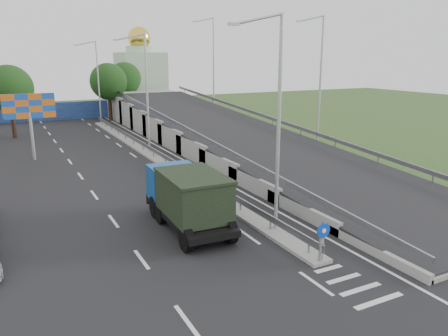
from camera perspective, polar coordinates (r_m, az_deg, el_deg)
ground at (r=17.60m, az=17.15°, el=-14.84°), size 160.00×160.00×0.00m
road_surface at (r=32.87m, az=-11.95°, el=-0.75°), size 26.00×90.00×0.04m
median at (r=37.39m, az=-9.18°, el=1.36°), size 1.00×44.00×0.20m
overpass_ramp at (r=39.96m, az=1.01°, el=4.80°), size 10.00×50.00×3.50m
median_guardrail at (r=37.25m, az=-9.22°, el=2.34°), size 0.09×44.00×0.71m
sign_bollard at (r=18.57m, az=12.68°, el=-9.38°), size 0.64×0.23×1.67m
lamp_post_near at (r=20.32m, az=6.74°, el=6.95°), size 2.74×0.18×10.08m
lamp_post_mid at (r=38.49m, az=-10.32°, el=10.29°), size 2.74×0.18×10.08m
lamp_post_far at (r=57.88m, az=-16.30°, el=11.25°), size 2.74×0.18×10.08m
blue_wall at (r=63.53m, az=-20.74°, el=6.95°), size 30.00×0.50×2.40m
church at (r=73.87m, az=-10.80°, el=11.73°), size 7.00×7.00×13.80m
billboard at (r=39.00m, az=-24.09°, el=6.93°), size 4.00×0.24×5.50m
tree_left_mid at (r=50.83m, az=-26.24°, el=9.29°), size 4.80×4.80×7.60m
tree_median_far at (r=60.25m, az=-14.85°, el=10.84°), size 4.80×4.80×7.60m
tree_ramp_far at (r=67.99m, az=-12.84°, el=11.31°), size 4.80×4.80×7.60m
dump_truck at (r=21.86m, az=-4.83°, el=-3.65°), size 2.80×6.87×2.99m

